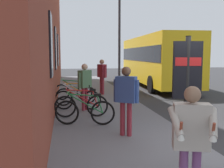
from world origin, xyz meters
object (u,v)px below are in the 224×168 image
object	(u,v)px
bicycle_end_of_row	(77,95)
pedestrian_near_bus	(85,82)
bicycle_leaning_wall	(85,112)
tourist_with_hotdogs	(191,134)
street_lamp	(119,32)
pedestrian_crossing_street	(126,94)
transit_info_sign	(187,78)
bicycle_far_end	(82,105)
pedestrian_by_facade	(102,73)
bicycle_beside_lamp	(78,99)
bicycle_nearest_sign	(73,92)
city_bus	(155,58)

from	to	relation	value
bicycle_end_of_row	pedestrian_near_bus	bearing A→B (deg)	-166.30
bicycle_leaning_wall	bicycle_end_of_row	distance (m)	3.14
pedestrian_near_bus	tourist_with_hotdogs	size ratio (longest dim) A/B	1.05
street_lamp	pedestrian_crossing_street	bearing A→B (deg)	169.43
bicycle_leaning_wall	transit_info_sign	distance (m)	3.55
bicycle_far_end	pedestrian_by_facade	world-z (taller)	pedestrian_by_facade
bicycle_beside_lamp	tourist_with_hotdogs	size ratio (longest dim) A/B	1.06
bicycle_beside_lamp	pedestrian_near_bus	distance (m)	0.72
bicycle_nearest_sign	pedestrian_near_bus	bearing A→B (deg)	-170.84
transit_info_sign	pedestrian_by_facade	world-z (taller)	transit_info_sign
pedestrian_by_facade	city_bus	bearing A→B (deg)	-47.24
pedestrian_crossing_street	bicycle_nearest_sign	bearing A→B (deg)	11.77
pedestrian_crossing_street	bicycle_end_of_row	bearing A→B (deg)	13.55
bicycle_beside_lamp	pedestrian_crossing_street	world-z (taller)	pedestrian_crossing_street
bicycle_leaning_wall	bicycle_nearest_sign	size ratio (longest dim) A/B	1.01
city_bus	transit_info_sign	bearing A→B (deg)	163.05
bicycle_end_of_row	pedestrian_near_bus	size ratio (longest dim) A/B	1.00
pedestrian_crossing_street	bicycle_beside_lamp	bearing A→B (deg)	17.22
pedestrian_near_bus	tourist_with_hotdogs	xyz separation A→B (m)	(-6.46, -0.90, -0.04)
bicycle_nearest_sign	city_bus	distance (m)	8.09
pedestrian_near_bus	pedestrian_crossing_street	world-z (taller)	pedestrian_crossing_street
city_bus	street_lamp	world-z (taller)	street_lamp
bicycle_far_end	transit_info_sign	size ratio (longest dim) A/B	0.74
tourist_with_hotdogs	bicycle_nearest_sign	bearing A→B (deg)	8.27
street_lamp	tourist_with_hotdogs	bearing A→B (deg)	173.29
bicycle_leaning_wall	pedestrian_near_bus	size ratio (longest dim) A/B	1.01
bicycle_beside_lamp	bicycle_end_of_row	xyz separation A→B (m)	(0.97, 0.00, 0.00)
bicycle_leaning_wall	tourist_with_hotdogs	bearing A→B (deg)	-166.40
bicycle_beside_lamp	city_bus	world-z (taller)	city_bus
transit_info_sign	tourist_with_hotdogs	bearing A→B (deg)	156.15
transit_info_sign	city_bus	world-z (taller)	city_bus
street_lamp	pedestrian_by_facade	bearing A→B (deg)	101.28
bicycle_leaning_wall	street_lamp	world-z (taller)	street_lamp
bicycle_leaning_wall	pedestrian_crossing_street	distance (m)	1.67
bicycle_leaning_wall	transit_info_sign	bearing A→B (deg)	-148.49
bicycle_nearest_sign	street_lamp	distance (m)	4.13
street_lamp	bicycle_nearest_sign	bearing A→B (deg)	124.91
pedestrian_by_facade	bicycle_leaning_wall	bearing A→B (deg)	167.14
bicycle_beside_lamp	pedestrian_near_bus	world-z (taller)	pedestrian_near_bus
bicycle_leaning_wall	transit_info_sign	world-z (taller)	transit_info_sign
pedestrian_crossing_street	street_lamp	size ratio (longest dim) A/B	0.32
bicycle_nearest_sign	tourist_with_hotdogs	distance (m)	8.78
bicycle_leaning_wall	bicycle_end_of_row	bearing A→B (deg)	1.91
bicycle_leaning_wall	bicycle_nearest_sign	bearing A→B (deg)	2.64
pedestrian_near_bus	street_lamp	world-z (taller)	street_lamp
pedestrian_near_bus	pedestrian_by_facade	distance (m)	3.92
bicycle_beside_lamp	bicycle_far_end	bearing A→B (deg)	-176.73
bicycle_far_end	bicycle_nearest_sign	world-z (taller)	same
tourist_with_hotdogs	city_bus	bearing A→B (deg)	-17.73
bicycle_nearest_sign	tourist_with_hotdogs	bearing A→B (deg)	-171.73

